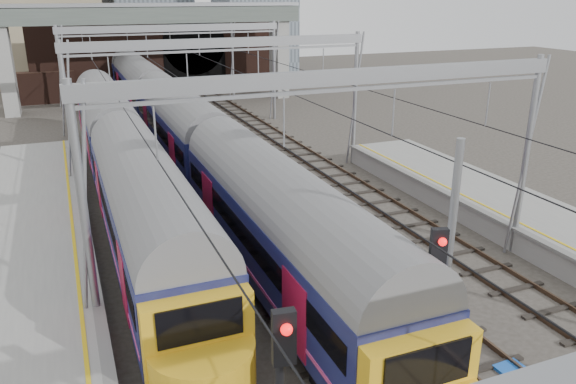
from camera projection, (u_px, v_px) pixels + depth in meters
name	position (u px, v px, depth m)	size (l,w,h in m)	color
tracks	(269.00, 219.00, 26.55)	(14.40, 80.00, 0.22)	#4C3828
overhead_line	(226.00, 63.00, 30.01)	(16.80, 80.00, 8.00)	gray
retaining_wall	(158.00, 52.00, 57.85)	(28.00, 2.75, 9.00)	#321C16
overbridge	(151.00, 26.00, 51.19)	(28.00, 3.00, 9.25)	gray
train_main	(158.00, 104.00, 40.75)	(2.87, 66.31, 4.91)	black
train_second	(122.00, 156.00, 27.72)	(2.83, 32.78, 4.86)	black
signal_near_centre	(430.00, 305.00, 13.06)	(0.41, 0.48, 5.27)	black
equip_cover_b	(404.00, 358.00, 16.44)	(0.75, 0.53, 0.09)	blue
equip_cover_c	(510.00, 368.00, 15.97)	(0.83, 0.59, 0.10)	blue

